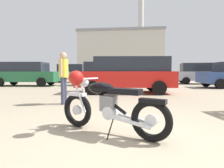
{
  "coord_description": "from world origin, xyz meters",
  "views": [
    {
      "loc": [
        0.02,
        -2.76,
        1.04
      ],
      "look_at": [
        -0.47,
        1.53,
        0.75
      ],
      "focal_mm": 28.95,
      "sensor_mm": 36.0,
      "label": 1
    }
  ],
  "objects_px": {
    "white_estate_far": "(127,74)",
    "blue_hatchback_right": "(98,73)",
    "pale_sedan_back": "(25,73)",
    "vintage_motorcycle": "(106,104)",
    "dark_sedan_left": "(73,73)",
    "bystander": "(64,72)",
    "silver_sedan_mid": "(198,73)"
  },
  "relations": [
    {
      "from": "white_estate_far",
      "to": "vintage_motorcycle",
      "type": "bearing_deg",
      "value": 83.78
    },
    {
      "from": "bystander",
      "to": "white_estate_far",
      "type": "distance_m",
      "value": 3.89
    },
    {
      "from": "white_estate_far",
      "to": "dark_sedan_left",
      "type": "height_order",
      "value": "dark_sedan_left"
    },
    {
      "from": "white_estate_far",
      "to": "pale_sedan_back",
      "type": "xyz_separation_m",
      "value": [
        -7.68,
        3.64,
        0.0
      ]
    },
    {
      "from": "vintage_motorcycle",
      "to": "dark_sedan_left",
      "type": "distance_m",
      "value": 15.46
    },
    {
      "from": "bystander",
      "to": "white_estate_far",
      "type": "bearing_deg",
      "value": -117.01
    },
    {
      "from": "white_estate_far",
      "to": "blue_hatchback_right",
      "type": "relative_size",
      "value": 1.19
    },
    {
      "from": "silver_sedan_mid",
      "to": "blue_hatchback_right",
      "type": "relative_size",
      "value": 0.98
    },
    {
      "from": "vintage_motorcycle",
      "to": "white_estate_far",
      "type": "xyz_separation_m",
      "value": [
        0.16,
        5.97,
        0.45
      ]
    },
    {
      "from": "bystander",
      "to": "pale_sedan_back",
      "type": "distance_m",
      "value": 9.09
    },
    {
      "from": "silver_sedan_mid",
      "to": "pale_sedan_back",
      "type": "relative_size",
      "value": 0.83
    },
    {
      "from": "vintage_motorcycle",
      "to": "white_estate_far",
      "type": "bearing_deg",
      "value": -67.28
    },
    {
      "from": "pale_sedan_back",
      "to": "blue_hatchback_right",
      "type": "relative_size",
      "value": 1.19
    },
    {
      "from": "silver_sedan_mid",
      "to": "pale_sedan_back",
      "type": "bearing_deg",
      "value": -160.98
    },
    {
      "from": "silver_sedan_mid",
      "to": "bystander",
      "type": "bearing_deg",
      "value": -122.18
    },
    {
      "from": "vintage_motorcycle",
      "to": "white_estate_far",
      "type": "relative_size",
      "value": 0.4
    },
    {
      "from": "white_estate_far",
      "to": "silver_sedan_mid",
      "type": "bearing_deg",
      "value": -133.29
    },
    {
      "from": "pale_sedan_back",
      "to": "blue_hatchback_right",
      "type": "xyz_separation_m",
      "value": [
        5.34,
        1.13,
        -0.02
      ]
    },
    {
      "from": "white_estate_far",
      "to": "dark_sedan_left",
      "type": "xyz_separation_m",
      "value": [
        -5.67,
        8.47,
        -0.02
      ]
    },
    {
      "from": "silver_sedan_mid",
      "to": "blue_hatchback_right",
      "type": "height_order",
      "value": "same"
    },
    {
      "from": "vintage_motorcycle",
      "to": "dark_sedan_left",
      "type": "height_order",
      "value": "dark_sedan_left"
    },
    {
      "from": "silver_sedan_mid",
      "to": "white_estate_far",
      "type": "bearing_deg",
      "value": -124.83
    },
    {
      "from": "blue_hatchback_right",
      "to": "dark_sedan_left",
      "type": "height_order",
      "value": "same"
    },
    {
      "from": "vintage_motorcycle",
      "to": "white_estate_far",
      "type": "distance_m",
      "value": 5.99
    },
    {
      "from": "vintage_motorcycle",
      "to": "pale_sedan_back",
      "type": "xyz_separation_m",
      "value": [
        -7.52,
        9.61,
        0.45
      ]
    },
    {
      "from": "white_estate_far",
      "to": "silver_sedan_mid",
      "type": "height_order",
      "value": "silver_sedan_mid"
    },
    {
      "from": "bystander",
      "to": "blue_hatchback_right",
      "type": "xyz_separation_m",
      "value": [
        -0.43,
        8.15,
        -0.1
      ]
    },
    {
      "from": "vintage_motorcycle",
      "to": "pale_sedan_back",
      "type": "height_order",
      "value": "pale_sedan_back"
    },
    {
      "from": "bystander",
      "to": "blue_hatchback_right",
      "type": "bearing_deg",
      "value": -84.47
    },
    {
      "from": "vintage_motorcycle",
      "to": "dark_sedan_left",
      "type": "bearing_deg",
      "value": -44.9
    },
    {
      "from": "pale_sedan_back",
      "to": "bystander",
      "type": "bearing_deg",
      "value": -54.85
    },
    {
      "from": "vintage_motorcycle",
      "to": "silver_sedan_mid",
      "type": "xyz_separation_m",
      "value": [
        6.01,
        13.31,
        0.43
      ]
    }
  ]
}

